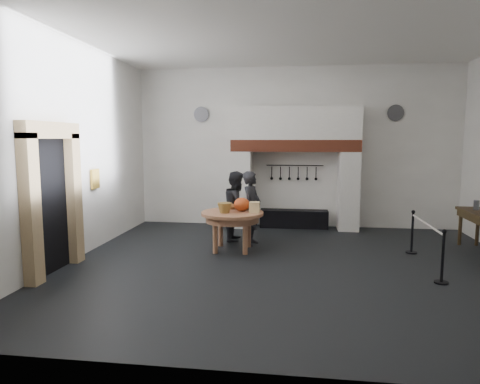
# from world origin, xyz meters

# --- Properties ---
(floor) EXTENTS (9.00, 8.00, 0.02)m
(floor) POSITION_xyz_m (0.00, 0.00, 0.00)
(floor) COLOR black
(floor) RESTS_ON ground
(ceiling) EXTENTS (9.00, 8.00, 0.02)m
(ceiling) POSITION_xyz_m (0.00, 0.00, 4.50)
(ceiling) COLOR silver
(ceiling) RESTS_ON wall_back
(wall_back) EXTENTS (9.00, 0.02, 4.50)m
(wall_back) POSITION_xyz_m (0.00, 4.00, 2.25)
(wall_back) COLOR white
(wall_back) RESTS_ON floor
(wall_front) EXTENTS (9.00, 0.02, 4.50)m
(wall_front) POSITION_xyz_m (0.00, -4.00, 2.25)
(wall_front) COLOR white
(wall_front) RESTS_ON floor
(wall_left) EXTENTS (0.02, 8.00, 4.50)m
(wall_left) POSITION_xyz_m (-4.50, 0.00, 2.25)
(wall_left) COLOR white
(wall_left) RESTS_ON floor
(chimney_pier_left) EXTENTS (0.55, 0.70, 2.15)m
(chimney_pier_left) POSITION_xyz_m (-1.48, 3.65, 1.07)
(chimney_pier_left) COLOR silver
(chimney_pier_left) RESTS_ON floor
(chimney_pier_right) EXTENTS (0.55, 0.70, 2.15)m
(chimney_pier_right) POSITION_xyz_m (1.48, 3.65, 1.07)
(chimney_pier_right) COLOR silver
(chimney_pier_right) RESTS_ON floor
(hearth_brick_band) EXTENTS (3.50, 0.72, 0.32)m
(hearth_brick_band) POSITION_xyz_m (0.00, 3.65, 2.31)
(hearth_brick_band) COLOR #9E442B
(hearth_brick_band) RESTS_ON chimney_pier_left
(chimney_hood) EXTENTS (3.50, 0.70, 0.90)m
(chimney_hood) POSITION_xyz_m (0.00, 3.65, 2.92)
(chimney_hood) COLOR silver
(chimney_hood) RESTS_ON hearth_brick_band
(iron_range) EXTENTS (1.90, 0.45, 0.50)m
(iron_range) POSITION_xyz_m (0.00, 3.72, 0.25)
(iron_range) COLOR black
(iron_range) RESTS_ON floor
(utensil_rail) EXTENTS (1.60, 0.02, 0.02)m
(utensil_rail) POSITION_xyz_m (0.00, 3.92, 1.75)
(utensil_rail) COLOR black
(utensil_rail) RESTS_ON wall_back
(door_recess) EXTENTS (0.04, 1.10, 2.50)m
(door_recess) POSITION_xyz_m (-4.47, -1.00, 1.25)
(door_recess) COLOR black
(door_recess) RESTS_ON floor
(door_jamb_near) EXTENTS (0.22, 0.30, 2.60)m
(door_jamb_near) POSITION_xyz_m (-4.38, -1.70, 1.30)
(door_jamb_near) COLOR tan
(door_jamb_near) RESTS_ON floor
(door_jamb_far) EXTENTS (0.22, 0.30, 2.60)m
(door_jamb_far) POSITION_xyz_m (-4.38, -0.30, 1.30)
(door_jamb_far) COLOR tan
(door_jamb_far) RESTS_ON floor
(door_lintel) EXTENTS (0.22, 1.70, 0.30)m
(door_lintel) POSITION_xyz_m (-4.38, -1.00, 2.65)
(door_lintel) COLOR tan
(door_lintel) RESTS_ON door_jamb_near
(wall_plaque) EXTENTS (0.05, 0.34, 0.44)m
(wall_plaque) POSITION_xyz_m (-4.45, 0.80, 1.60)
(wall_plaque) COLOR gold
(wall_plaque) RESTS_ON wall_left
(work_table) EXTENTS (1.75, 1.75, 0.07)m
(work_table) POSITION_xyz_m (-1.35, 1.03, 0.84)
(work_table) COLOR #B27754
(work_table) RESTS_ON floor
(pumpkin) EXTENTS (0.36, 0.36, 0.31)m
(pumpkin) POSITION_xyz_m (-1.15, 1.13, 1.03)
(pumpkin) COLOR #D74B1E
(pumpkin) RESTS_ON work_table
(cheese_block_big) EXTENTS (0.22, 0.22, 0.24)m
(cheese_block_big) POSITION_xyz_m (-0.85, 0.98, 0.99)
(cheese_block_big) COLOR #F3D391
(cheese_block_big) RESTS_ON work_table
(cheese_block_small) EXTENTS (0.18, 0.18, 0.20)m
(cheese_block_small) POSITION_xyz_m (-0.87, 1.28, 0.97)
(cheese_block_small) COLOR #FFEC98
(cheese_block_small) RESTS_ON work_table
(wicker_basket) EXTENTS (0.40, 0.40, 0.22)m
(wicker_basket) POSITION_xyz_m (-1.50, 0.88, 0.98)
(wicker_basket) COLOR olive
(wicker_basket) RESTS_ON work_table
(bread_loaf) EXTENTS (0.31, 0.18, 0.13)m
(bread_loaf) POSITION_xyz_m (-1.45, 1.38, 0.94)
(bread_loaf) COLOR #915E33
(bread_loaf) RESTS_ON work_table
(visitor_near) EXTENTS (0.57, 0.72, 1.74)m
(visitor_near) POSITION_xyz_m (-0.98, 1.60, 0.87)
(visitor_near) COLOR #222327
(visitor_near) RESTS_ON floor
(visitor_far) EXTENTS (0.66, 0.84, 1.71)m
(visitor_far) POSITION_xyz_m (-1.38, 2.00, 0.86)
(visitor_far) COLOR black
(visitor_far) RESTS_ON floor
(pewter_jug) EXTENTS (0.12, 0.12, 0.22)m
(pewter_jug) POSITION_xyz_m (4.10, 1.88, 1.01)
(pewter_jug) COLOR #49494E
(pewter_jug) RESTS_ON side_table
(pewter_plate_back_left) EXTENTS (0.44, 0.03, 0.44)m
(pewter_plate_back_left) POSITION_xyz_m (-2.70, 3.96, 3.20)
(pewter_plate_back_left) COLOR #4C4C51
(pewter_plate_back_left) RESTS_ON wall_back
(pewter_plate_back_right) EXTENTS (0.44, 0.03, 0.44)m
(pewter_plate_back_right) POSITION_xyz_m (2.70, 3.96, 3.20)
(pewter_plate_back_right) COLOR #4C4C51
(pewter_plate_back_right) RESTS_ON wall_back
(barrier_post_near) EXTENTS (0.05, 0.05, 0.90)m
(barrier_post_near) POSITION_xyz_m (2.59, -0.71, 0.45)
(barrier_post_near) COLOR black
(barrier_post_near) RESTS_ON floor
(barrier_post_far) EXTENTS (0.05, 0.05, 0.90)m
(barrier_post_far) POSITION_xyz_m (2.59, 1.29, 0.45)
(barrier_post_far) COLOR black
(barrier_post_far) RESTS_ON floor
(barrier_rope) EXTENTS (0.04, 2.00, 0.04)m
(barrier_rope) POSITION_xyz_m (2.59, 0.29, 0.85)
(barrier_rope) COLOR silver
(barrier_rope) RESTS_ON barrier_post_near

